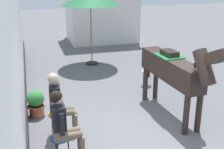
{
  "coord_description": "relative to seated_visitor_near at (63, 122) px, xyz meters",
  "views": [
    {
      "loc": [
        -2.2,
        -4.99,
        3.32
      ],
      "look_at": [
        -0.4,
        1.2,
        1.05
      ],
      "focal_mm": 47.5,
      "sensor_mm": 36.0,
      "label": 1
    }
  ],
  "objects": [
    {
      "name": "saddled_horse_center",
      "position": [
        2.69,
        1.06,
        0.38
      ],
      "size": [
        0.58,
        3.0,
        2.06
      ],
      "color": "#2D231E",
      "rests_on": "ground_plane"
    },
    {
      "name": "flower_planter_far",
      "position": [
        -0.41,
        1.96,
        -0.44
      ],
      "size": [
        0.43,
        0.43,
        0.64
      ],
      "color": "#A85638",
      "rests_on": "ground_plane"
    },
    {
      "name": "seated_visitor_near",
      "position": [
        0.0,
        0.0,
        0.0
      ],
      "size": [
        0.61,
        0.49,
        1.39
      ],
      "color": "#194C99",
      "rests_on": "ground_plane"
    },
    {
      "name": "distant_cottage",
      "position": [
        3.14,
        9.54,
        1.02
      ],
      "size": [
        3.4,
        2.6,
        3.5
      ],
      "color": "silver",
      "rests_on": "ground_plane"
    },
    {
      "name": "spare_stool_white",
      "position": [
        2.91,
        3.11,
        -0.38
      ],
      "size": [
        0.32,
        0.32,
        0.46
      ],
      "color": "white",
      "rests_on": "ground_plane"
    },
    {
      "name": "pub_facade_wall",
      "position": [
        -0.81,
        1.76,
        0.76
      ],
      "size": [
        0.34,
        14.0,
        3.4
      ],
      "color": "white",
      "rests_on": "ground_plane"
    },
    {
      "name": "ground_plane",
      "position": [
        1.74,
        3.26,
        -0.78
      ],
      "size": [
        40.0,
        40.0,
        0.0
      ],
      "primitive_type": "plane",
      "color": "slate"
    },
    {
      "name": "seated_visitor_far",
      "position": [
        0.03,
        0.94,
        0.0
      ],
      "size": [
        0.61,
        0.49,
        1.39
      ],
      "color": "gold",
      "rests_on": "ground_plane"
    }
  ]
}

